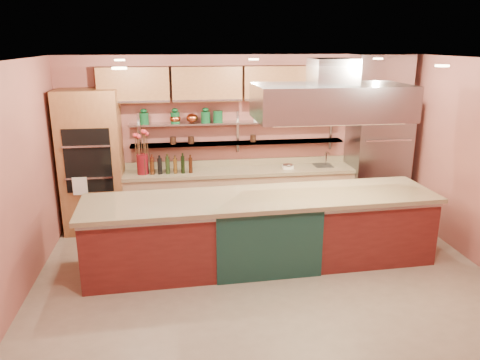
{
  "coord_description": "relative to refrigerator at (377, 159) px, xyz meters",
  "views": [
    {
      "loc": [
        -1.12,
        -5.34,
        3.01
      ],
      "look_at": [
        -0.22,
        1.0,
        1.1
      ],
      "focal_mm": 35.0,
      "sensor_mm": 36.0,
      "label": 1
    }
  ],
  "objects": [
    {
      "name": "floor",
      "position": [
        -2.35,
        -2.14,
        -1.06
      ],
      "size": [
        6.0,
        5.0,
        0.02
      ],
      "primitive_type": "cube",
      "color": "gray",
      "rests_on": "ground"
    },
    {
      "name": "ceiling",
      "position": [
        -2.35,
        -2.14,
        1.75
      ],
      "size": [
        6.0,
        5.0,
        0.02
      ],
      "primitive_type": "cube",
      "color": "black",
      "rests_on": "wall_back"
    },
    {
      "name": "wall_back",
      "position": [
        -2.35,
        0.36,
        0.35
      ],
      "size": [
        6.0,
        0.04,
        2.8
      ],
      "primitive_type": "cube",
      "color": "#A55A4E",
      "rests_on": "floor"
    },
    {
      "name": "wall_front",
      "position": [
        -2.35,
        -4.64,
        0.35
      ],
      "size": [
        6.0,
        0.04,
        2.8
      ],
      "primitive_type": "cube",
      "color": "#A55A4E",
      "rests_on": "floor"
    },
    {
      "name": "wall_left",
      "position": [
        -5.35,
        -2.14,
        0.35
      ],
      "size": [
        0.04,
        5.0,
        2.8
      ],
      "primitive_type": "cube",
      "color": "#A55A4E",
      "rests_on": "floor"
    },
    {
      "name": "oven_stack",
      "position": [
        -4.8,
        0.04,
        0.1
      ],
      "size": [
        0.95,
        0.64,
        2.3
      ],
      "primitive_type": "cube",
      "color": "#955D36",
      "rests_on": "floor"
    },
    {
      "name": "refrigerator",
      "position": [
        0.0,
        0.0,
        0.0
      ],
      "size": [
        0.95,
        0.72,
        2.1
      ],
      "primitive_type": "cube",
      "color": "gray",
      "rests_on": "floor"
    },
    {
      "name": "back_counter",
      "position": [
        -2.4,
        0.06,
        -0.58
      ],
      "size": [
        3.84,
        0.64,
        0.93
      ],
      "primitive_type": "cube",
      "color": "tan",
      "rests_on": "floor"
    },
    {
      "name": "wall_shelf_lower",
      "position": [
        -2.4,
        0.23,
        0.3
      ],
      "size": [
        3.6,
        0.26,
        0.03
      ],
      "primitive_type": "cube",
      "color": "#ABADB2",
      "rests_on": "wall_back"
    },
    {
      "name": "wall_shelf_upper",
      "position": [
        -2.4,
        0.23,
        0.65
      ],
      "size": [
        3.6,
        0.26,
        0.03
      ],
      "primitive_type": "cube",
      "color": "#ABADB2",
      "rests_on": "wall_back"
    },
    {
      "name": "upper_cabinets",
      "position": [
        -2.35,
        0.18,
        1.3
      ],
      "size": [
        4.6,
        0.36,
        0.55
      ],
      "primitive_type": "cube",
      "color": "#955D36",
      "rests_on": "wall_back"
    },
    {
      "name": "range_hood",
      "position": [
        -1.43,
        -1.57,
        1.2
      ],
      "size": [
        2.0,
        1.0,
        0.45
      ],
      "primitive_type": "cube",
      "color": "#ABADB2",
      "rests_on": "ceiling"
    },
    {
      "name": "ceiling_downlights",
      "position": [
        -2.35,
        -1.94,
        1.72
      ],
      "size": [
        4.0,
        2.8,
        0.02
      ],
      "primitive_type": "cube",
      "color": "#FFE5A5",
      "rests_on": "ceiling"
    },
    {
      "name": "island",
      "position": [
        -2.33,
        -1.57,
        -0.56
      ],
      "size": [
        4.77,
        1.21,
        0.99
      ],
      "primitive_type": "cube",
      "rotation": [
        0.0,
        0.0,
        0.04
      ],
      "color": "maroon",
      "rests_on": "floor"
    },
    {
      "name": "flower_vase",
      "position": [
        -4.0,
        0.01,
        0.04
      ],
      "size": [
        0.19,
        0.19,
        0.33
      ],
      "primitive_type": "cylinder",
      "rotation": [
        0.0,
        0.0,
        -0.03
      ],
      "color": "#5D0E14",
      "rests_on": "back_counter"
    },
    {
      "name": "oil_bottle_cluster",
      "position": [
        -3.6,
        0.01,
        0.02
      ],
      "size": [
        0.9,
        0.42,
        0.28
      ],
      "primitive_type": "cube",
      "rotation": [
        0.0,
        0.0,
        -0.21
      ],
      "color": "black",
      "rests_on": "back_counter"
    },
    {
      "name": "kitchen_scale",
      "position": [
        -1.58,
        0.01,
        -0.07
      ],
      "size": [
        0.18,
        0.14,
        0.1
      ],
      "primitive_type": "cube",
      "rotation": [
        0.0,
        0.0,
        0.05
      ],
      "color": "silver",
      "rests_on": "back_counter"
    },
    {
      "name": "bar_faucet",
      "position": [
        -0.88,
        0.11,
        0.0
      ],
      "size": [
        0.04,
        0.04,
        0.24
      ],
      "primitive_type": "cylinder",
      "rotation": [
        0.0,
        0.0,
        0.34
      ],
      "color": "silver",
      "rests_on": "back_counter"
    },
    {
      "name": "copper_kettle",
      "position": [
        -3.17,
        0.23,
        0.74
      ],
      "size": [
        0.25,
        0.25,
        0.15
      ],
      "primitive_type": "ellipsoid",
      "rotation": [
        0.0,
        0.0,
        0.41
      ],
      "color": "#CE5A2F",
      "rests_on": "wall_shelf_upper"
    },
    {
      "name": "green_canister",
      "position": [
        -2.74,
        0.23,
        0.76
      ],
      "size": [
        0.19,
        0.19,
        0.19
      ],
      "primitive_type": "cylinder",
      "rotation": [
        0.0,
        0.0,
        0.24
      ],
      "color": "#0F4622",
      "rests_on": "wall_shelf_upper"
    }
  ]
}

